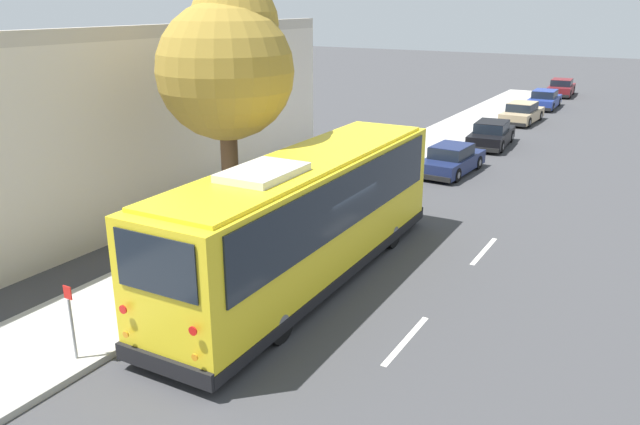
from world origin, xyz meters
name	(u,v)px	position (x,y,z in m)	size (l,w,h in m)	color
ground_plane	(318,275)	(0.00, 0.00, 0.00)	(160.00, 160.00, 0.00)	#3D3D3F
sidewalk_slab	(223,250)	(0.00, 3.25, 0.07)	(80.00, 3.05, 0.15)	#B2AFA8
curb_strip	(267,261)	(0.00, 1.66, 0.07)	(80.00, 0.14, 0.15)	#9D9A94
shuttle_bus	(307,213)	(-0.37, 0.10, 1.89)	(11.34, 2.88, 3.52)	yellow
parked_sedan_navy	(451,160)	(12.16, 0.41, 0.58)	(4.24, 1.85, 1.26)	#19234C
parked_sedan_black	(491,135)	(18.37, 0.40, 0.60)	(4.54, 2.01, 1.30)	black
parked_sedan_tan	(522,113)	(25.90, 0.60, 0.58)	(4.49, 1.87, 1.26)	tan
parked_sedan_blue	(544,100)	(32.36, 0.56, 0.58)	(4.49, 1.86, 1.26)	navy
parked_sedan_maroon	(561,88)	(39.33, 0.66, 0.61)	(4.47, 1.98, 1.31)	maroon
street_tree	(227,63)	(0.67, 3.30, 5.46)	(3.85, 3.85, 7.59)	brown
sign_post_near	(72,322)	(-6.28, 2.04, 0.98)	(0.06, 0.22, 1.62)	gray
sign_post_far	(143,294)	(-4.35, 2.04, 0.78)	(0.06, 0.06, 1.26)	gray
fire_hydrant	(368,183)	(7.21, 2.02, 0.55)	(0.22, 0.22, 0.81)	gold
building_backdrop	(56,127)	(0.31, 10.57, 3.01)	(21.39, 7.79, 6.40)	beige
lane_stripe_mid	(406,340)	(-2.00, -3.42, 0.00)	(2.40, 0.14, 0.01)	silver
lane_stripe_ahead	(484,251)	(4.00, -3.42, 0.00)	(2.40, 0.14, 0.01)	silver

